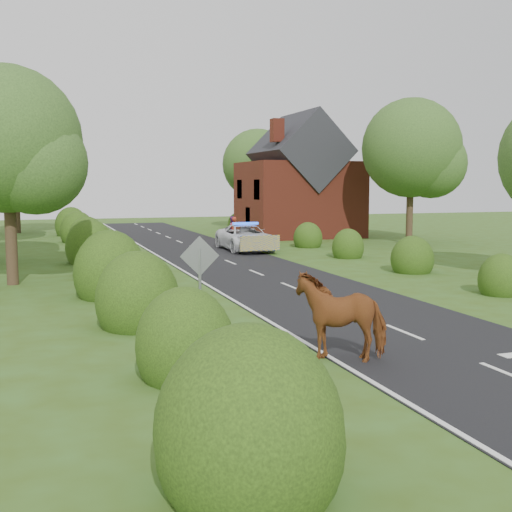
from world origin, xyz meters
name	(u,v)px	position (x,y,z in m)	size (l,w,h in m)	color
ground	(404,333)	(0.00, 0.00, 0.00)	(120.00, 120.00, 0.00)	#374F14
road	(236,265)	(0.00, 15.00, 0.01)	(6.00, 70.00, 0.02)	black
road_markings	(215,271)	(-1.60, 12.93, 0.03)	(4.96, 70.00, 0.01)	white
hedgerow_left	(105,263)	(-6.51, 11.69, 0.75)	(2.75, 50.41, 3.00)	#1F3111
hedgerow_right	(398,257)	(6.60, 11.21, 0.55)	(2.10, 45.78, 2.10)	#1F3111
tree_left_a	(14,145)	(-9.75, 11.86, 5.34)	(5.74, 5.60, 8.38)	#332316
tree_left_d	(19,162)	(-10.23, 39.85, 5.64)	(6.15, 6.00, 8.89)	#332316
tree_right_b	(416,152)	(14.29, 21.84, 5.94)	(6.56, 6.40, 9.40)	#332316
tree_right_c	(261,167)	(9.27, 37.85, 5.34)	(6.15, 6.00, 8.58)	#332316
road_sign	(200,269)	(-5.00, 2.00, 1.65)	(1.06, 0.08, 2.53)	gray
house	(299,185)	(9.49, 30.00, 3.79)	(8.00, 7.40, 9.17)	maroon
cow	(341,322)	(-2.66, -1.62, 0.82)	(1.22, 2.30, 1.63)	maroon
police_van	(246,238)	(2.50, 21.25, 0.76)	(2.63, 5.56, 1.67)	silver
pedestrian_red	(234,230)	(3.38, 26.55, 0.86)	(0.63, 0.41, 1.72)	maroon
pedestrian_purple	(232,229)	(3.41, 27.09, 0.86)	(0.84, 0.65, 1.73)	#612470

